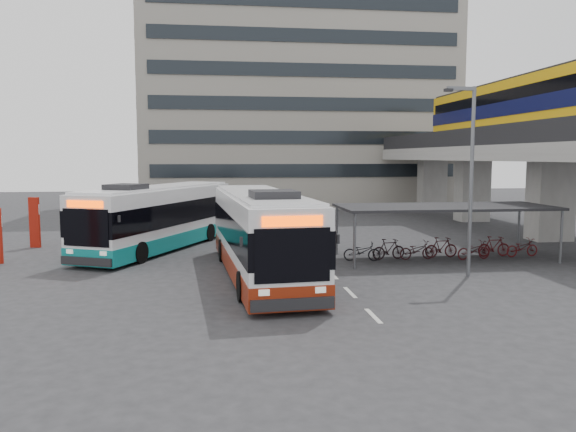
{
  "coord_description": "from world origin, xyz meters",
  "views": [
    {
      "loc": [
        -2.2,
        -22.19,
        4.82
      ],
      "look_at": [
        1.21,
        4.4,
        2.0
      ],
      "focal_mm": 35.0,
      "sensor_mm": 36.0,
      "label": 1
    }
  ],
  "objects": [
    {
      "name": "sign_totem_north",
      "position": [
        -11.84,
        9.0,
        1.39
      ],
      "size": [
        0.58,
        0.29,
        2.7
      ],
      "rotation": [
        0.0,
        0.0,
        -0.24
      ],
      "color": "#991509",
      "rests_on": "ground"
    },
    {
      "name": "lamp_post",
      "position": [
        7.81,
        -0.92,
        4.32
      ],
      "size": [
        1.33,
        0.22,
        7.58
      ],
      "rotation": [
        0.0,
        0.0,
        0.05
      ],
      "color": "#595B60",
      "rests_on": "ground"
    },
    {
      "name": "ground",
      "position": [
        0.0,
        0.0,
        0.0
      ],
      "size": [
        120.0,
        120.0,
        0.0
      ],
      "primitive_type": "plane",
      "color": "#28282B",
      "rests_on": "ground"
    },
    {
      "name": "bus_main",
      "position": [
        -0.44,
        0.28,
        1.7
      ],
      "size": [
        3.63,
        12.56,
        3.66
      ],
      "rotation": [
        0.0,
        0.0,
        0.08
      ],
      "color": "white",
      "rests_on": "ground"
    },
    {
      "name": "bus_teal",
      "position": [
        -5.15,
        7.6,
        1.65
      ],
      "size": [
        7.44,
        12.02,
        3.56
      ],
      "rotation": [
        0.0,
        0.0,
        -0.44
      ],
      "color": "white",
      "rests_on": "ground"
    },
    {
      "name": "pedestrian",
      "position": [
        -1.02,
        1.81,
        0.97
      ],
      "size": [
        0.76,
        0.84,
        1.93
      ],
      "primitive_type": "imported",
      "rotation": [
        0.0,
        0.0,
        1.01
      ],
      "color": "black",
      "rests_on": "ground"
    },
    {
      "name": "bike_shelter",
      "position": [
        8.5,
        3.0,
        1.36
      ],
      "size": [
        10.0,
        4.0,
        2.54
      ],
      "color": "#595B60",
      "rests_on": "ground"
    },
    {
      "name": "viaduct",
      "position": [
        17.0,
        12.26,
        6.23
      ],
      "size": [
        8.0,
        32.0,
        9.68
      ],
      "color": "gray",
      "rests_on": "ground"
    },
    {
      "name": "office_block",
      "position": [
        6.0,
        36.0,
        12.5
      ],
      "size": [
        30.0,
        15.0,
        25.0
      ],
      "primitive_type": "cube",
      "color": "gray",
      "rests_on": "ground"
    },
    {
      "name": "road_markings",
      "position": [
        2.5,
        -3.0,
        0.01
      ],
      "size": [
        0.15,
        7.6,
        0.01
      ],
      "color": "beige",
      "rests_on": "ground"
    }
  ]
}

